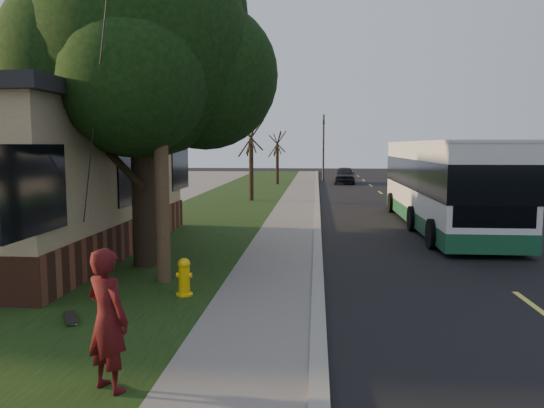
# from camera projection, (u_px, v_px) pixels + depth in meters

# --- Properties ---
(ground) EXTENTS (120.00, 120.00, 0.00)m
(ground) POSITION_uv_depth(u_px,v_px,m) (318.00, 302.00, 10.13)
(ground) COLOR black
(ground) RESTS_ON ground
(road) EXTENTS (8.00, 80.00, 0.01)m
(road) POSITION_uv_depth(u_px,v_px,m) (425.00, 226.00, 19.70)
(road) COLOR black
(road) RESTS_ON ground
(curb) EXTENTS (0.25, 80.00, 0.12)m
(curb) POSITION_uv_depth(u_px,v_px,m) (317.00, 223.00, 20.03)
(curb) COLOR gray
(curb) RESTS_ON ground
(sidewalk) EXTENTS (2.00, 80.00, 0.08)m
(sidewalk) POSITION_uv_depth(u_px,v_px,m) (291.00, 223.00, 20.11)
(sidewalk) COLOR slate
(sidewalk) RESTS_ON ground
(grass_verge) EXTENTS (5.00, 80.00, 0.07)m
(grass_verge) POSITION_uv_depth(u_px,v_px,m) (200.00, 222.00, 20.40)
(grass_verge) COLOR black
(grass_verge) RESTS_ON ground
(fire_hydrant) EXTENTS (0.32, 0.32, 0.74)m
(fire_hydrant) POSITION_uv_depth(u_px,v_px,m) (184.00, 277.00, 10.30)
(fire_hydrant) COLOR yellow
(fire_hydrant) RESTS_ON grass_verge
(utility_pole) EXTENTS (2.86, 3.21, 9.07)m
(utility_pole) POSITION_uv_depth(u_px,v_px,m) (159.00, 65.00, 10.88)
(utility_pole) COLOR #473321
(utility_pole) RESTS_ON ground
(leafy_tree) EXTENTS (6.30, 6.00, 7.80)m
(leafy_tree) POSITION_uv_depth(u_px,v_px,m) (143.00, 53.00, 12.53)
(leafy_tree) COLOR black
(leafy_tree) RESTS_ON grass_verge
(bare_tree_near) EXTENTS (1.38, 1.21, 4.31)m
(bare_tree_near) POSITION_uv_depth(u_px,v_px,m) (251.00, 161.00, 28.01)
(bare_tree_near) COLOR black
(bare_tree_near) RESTS_ON grass_verge
(bare_tree_far) EXTENTS (1.38, 1.21, 4.03)m
(bare_tree_far) POSITION_uv_depth(u_px,v_px,m) (277.00, 158.00, 39.87)
(bare_tree_far) COLOR black
(bare_tree_far) RESTS_ON grass_verge
(traffic_signal) EXTENTS (0.18, 0.22, 5.50)m
(traffic_signal) POSITION_uv_depth(u_px,v_px,m) (323.00, 143.00, 43.42)
(traffic_signal) COLOR #2D2D30
(traffic_signal) RESTS_ON ground
(transit_bus) EXTENTS (2.66, 11.55, 3.13)m
(transit_bus) POSITION_uv_depth(u_px,v_px,m) (442.00, 182.00, 19.19)
(transit_bus) COLOR silver
(transit_bus) RESTS_ON ground
(skateboarder) EXTENTS (0.75, 0.67, 1.73)m
(skateboarder) POSITION_uv_depth(u_px,v_px,m) (107.00, 320.00, 6.25)
(skateboarder) COLOR #440D0F
(skateboarder) RESTS_ON grass_verge
(skateboard_main) EXTENTS (0.52, 0.72, 0.07)m
(skateboard_main) POSITION_uv_depth(u_px,v_px,m) (71.00, 317.00, 8.84)
(skateboard_main) COLOR black
(skateboard_main) RESTS_ON grass_verge
(distant_car) EXTENTS (1.76, 3.99, 1.33)m
(distant_car) POSITION_uv_depth(u_px,v_px,m) (345.00, 175.00, 41.49)
(distant_car) COLOR black
(distant_car) RESTS_ON ground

